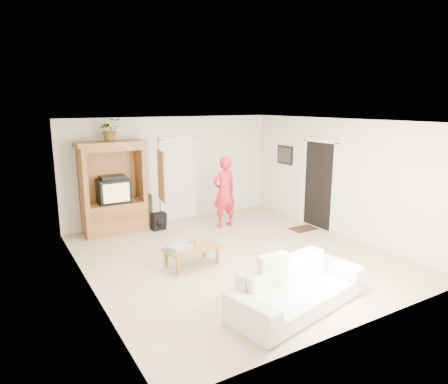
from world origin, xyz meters
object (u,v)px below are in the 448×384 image
Objects in this scene: armoire at (115,194)px; sofa at (299,287)px; man at (224,192)px; coffee_table at (192,249)px.

armoire reaches higher than sofa.
armoire is 2.54m from man.
man is at bearing 37.55° from coffee_table.
sofa is 2.13× the size of coffee_table.
coffee_table is at bearing 94.52° from sofa.
armoire is at bearing 95.13° from coffee_table.
coffee_table is (0.63, -2.68, -0.59)m from armoire.
man reaches higher than sofa.
armoire is 5.07m from sofa.
armoire is 2.00× the size of coffee_table.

